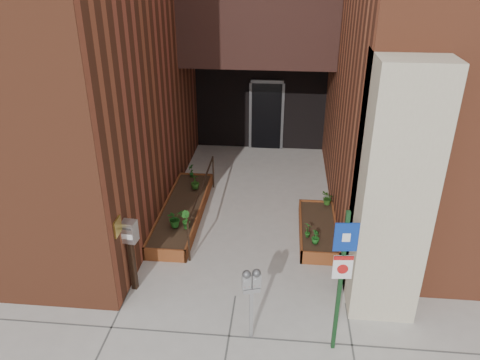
# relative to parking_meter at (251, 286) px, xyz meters

# --- Properties ---
(ground) EXTENTS (80.00, 80.00, 0.00)m
(ground) POSITION_rel_parking_meter_xyz_m (-0.36, 0.95, -1.03)
(ground) COLOR #9E9991
(ground) RESTS_ON ground
(planter_left) EXTENTS (0.90, 3.60, 0.30)m
(planter_left) POSITION_rel_parking_meter_xyz_m (-1.91, 3.65, -0.90)
(planter_left) COLOR brown
(planter_left) RESTS_ON ground
(planter_right) EXTENTS (0.80, 2.20, 0.30)m
(planter_right) POSITION_rel_parking_meter_xyz_m (1.24, 3.15, -0.90)
(planter_right) COLOR brown
(planter_right) RESTS_ON ground
(handrail) EXTENTS (0.04, 3.34, 0.90)m
(handrail) POSITION_rel_parking_meter_xyz_m (-1.41, 3.60, -0.29)
(handrail) COLOR black
(handrail) RESTS_ON ground
(parking_meter) EXTENTS (0.31, 0.19, 1.33)m
(parking_meter) POSITION_rel_parking_meter_xyz_m (0.00, 0.00, 0.00)
(parking_meter) COLOR #9F9FA1
(parking_meter) RESTS_ON ground
(sign_post) EXTENTS (0.34, 0.09, 2.52)m
(sign_post) POSITION_rel_parking_meter_xyz_m (1.33, -0.14, 0.52)
(sign_post) COLOR #153A1A
(sign_post) RESTS_ON ground
(payment_dropbox) EXTENTS (0.31, 0.25, 1.46)m
(payment_dropbox) POSITION_rel_parking_meter_xyz_m (-2.26, 1.00, 0.02)
(payment_dropbox) COLOR black
(payment_dropbox) RESTS_ON ground
(shrub_left_a) EXTENTS (0.49, 0.49, 0.39)m
(shrub_left_a) POSITION_rel_parking_meter_xyz_m (-1.87, 2.76, -0.54)
(shrub_left_a) COLOR #1B5418
(shrub_left_a) RESTS_ON planter_left
(shrub_left_b) EXTENTS (0.31, 0.31, 0.39)m
(shrub_left_b) POSITION_rel_parking_meter_xyz_m (-1.63, 2.71, -0.54)
(shrub_left_b) COLOR #1C5117
(shrub_left_b) RESTS_ON planter_left
(shrub_left_c) EXTENTS (0.25, 0.25, 0.38)m
(shrub_left_c) POSITION_rel_parking_meter_xyz_m (-1.77, 4.57, -0.54)
(shrub_left_c) COLOR #245217
(shrub_left_c) RESTS_ON planter_left
(shrub_left_d) EXTENTS (0.22, 0.22, 0.35)m
(shrub_left_d) POSITION_rel_parking_meter_xyz_m (-1.99, 5.25, -0.56)
(shrub_left_d) COLOR #19591C
(shrub_left_d) RESTS_ON planter_left
(shrub_right_a) EXTENTS (0.21, 0.21, 0.30)m
(shrub_right_a) POSITION_rel_parking_meter_xyz_m (1.14, 2.39, -0.58)
(shrub_right_a) COLOR #185418
(shrub_right_a) RESTS_ON planter_right
(shrub_right_b) EXTENTS (0.27, 0.27, 0.36)m
(shrub_right_b) POSITION_rel_parking_meter_xyz_m (0.99, 2.60, -0.55)
(shrub_right_b) COLOR #1D5618
(shrub_right_b) RESTS_ON planter_right
(shrub_right_c) EXTENTS (0.37, 0.37, 0.32)m
(shrub_right_c) POSITION_rel_parking_meter_xyz_m (1.49, 4.05, -0.57)
(shrub_right_c) COLOR #255317
(shrub_right_c) RESTS_ON planter_right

